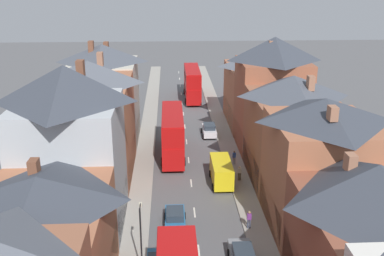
{
  "coord_description": "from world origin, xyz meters",
  "views": [
    {
      "loc": [
        -2.09,
        -11.92,
        20.73
      ],
      "look_at": [
        0.62,
        40.33,
        2.44
      ],
      "focal_mm": 42.0,
      "sensor_mm": 36.0,
      "label": 1
    }
  ],
  "objects_px": {
    "delivery_van": "(221,171)",
    "pedestrian_far_left": "(240,172)",
    "car_parked_right_a": "(209,130)",
    "pedestrian_mid_right": "(249,219)",
    "double_decker_bus_mid_street": "(192,83)",
    "car_near_silver": "(175,218)",
    "street_lamp": "(141,236)",
    "pedestrian_far_right": "(234,157)",
    "double_decker_bus_lead": "(173,133)"
  },
  "relations": [
    {
      "from": "double_decker_bus_lead",
      "to": "delivery_van",
      "type": "height_order",
      "value": "double_decker_bus_lead"
    },
    {
      "from": "car_parked_right_a",
      "to": "pedestrian_far_right",
      "type": "height_order",
      "value": "pedestrian_far_right"
    },
    {
      "from": "pedestrian_far_left",
      "to": "car_near_silver",
      "type": "bearing_deg",
      "value": -128.83
    },
    {
      "from": "car_parked_right_a",
      "to": "pedestrian_mid_right",
      "type": "bearing_deg",
      "value": -86.7
    },
    {
      "from": "pedestrian_far_right",
      "to": "delivery_van",
      "type": "bearing_deg",
      "value": -114.05
    },
    {
      "from": "pedestrian_mid_right",
      "to": "double_decker_bus_mid_street",
      "type": "bearing_deg",
      "value": 93.65
    },
    {
      "from": "car_near_silver",
      "to": "pedestrian_far_right",
      "type": "xyz_separation_m",
      "value": [
        6.85,
        12.59,
        0.21
      ]
    },
    {
      "from": "pedestrian_far_right",
      "to": "street_lamp",
      "type": "distance_m",
      "value": 21.21
    },
    {
      "from": "car_parked_right_a",
      "to": "car_near_silver",
      "type": "bearing_deg",
      "value": -102.35
    },
    {
      "from": "car_near_silver",
      "to": "pedestrian_far_left",
      "type": "xyz_separation_m",
      "value": [
        6.83,
        8.49,
        0.21
      ]
    },
    {
      "from": "car_parked_right_a",
      "to": "pedestrian_far_right",
      "type": "bearing_deg",
      "value": -78.72
    },
    {
      "from": "double_decker_bus_mid_street",
      "to": "car_parked_right_a",
      "type": "height_order",
      "value": "double_decker_bus_mid_street"
    },
    {
      "from": "pedestrian_far_right",
      "to": "street_lamp",
      "type": "bearing_deg",
      "value": -116.17
    },
    {
      "from": "car_near_silver",
      "to": "pedestrian_mid_right",
      "type": "relative_size",
      "value": 2.44
    },
    {
      "from": "car_near_silver",
      "to": "double_decker_bus_lead",
      "type": "bearing_deg",
      "value": 90.03
    },
    {
      "from": "delivery_van",
      "to": "double_decker_bus_lead",
      "type": "bearing_deg",
      "value": 122.75
    },
    {
      "from": "car_near_silver",
      "to": "delivery_van",
      "type": "bearing_deg",
      "value": 59.19
    },
    {
      "from": "pedestrian_mid_right",
      "to": "pedestrian_far_right",
      "type": "distance_m",
      "value": 13.35
    },
    {
      "from": "double_decker_bus_lead",
      "to": "double_decker_bus_mid_street",
      "type": "xyz_separation_m",
      "value": [
        3.6,
        24.89,
        0.0
      ]
    },
    {
      "from": "double_decker_bus_mid_street",
      "to": "car_parked_right_a",
      "type": "xyz_separation_m",
      "value": [
        1.31,
        -18.35,
        -1.97
      ]
    },
    {
      "from": "car_near_silver",
      "to": "car_parked_right_a",
      "type": "relative_size",
      "value": 0.99
    },
    {
      "from": "pedestrian_far_right",
      "to": "pedestrian_mid_right",
      "type": "bearing_deg",
      "value": -92.65
    },
    {
      "from": "double_decker_bus_mid_street",
      "to": "delivery_van",
      "type": "height_order",
      "value": "double_decker_bus_mid_street"
    },
    {
      "from": "car_near_silver",
      "to": "pedestrian_far_left",
      "type": "distance_m",
      "value": 10.9
    },
    {
      "from": "car_parked_right_a",
      "to": "delivery_van",
      "type": "height_order",
      "value": "delivery_van"
    },
    {
      "from": "car_near_silver",
      "to": "pedestrian_far_right",
      "type": "distance_m",
      "value": 14.34
    },
    {
      "from": "double_decker_bus_mid_street",
      "to": "pedestrian_far_left",
      "type": "xyz_separation_m",
      "value": [
        3.24,
        -32.24,
        -1.78
      ]
    },
    {
      "from": "double_decker_bus_mid_street",
      "to": "street_lamp",
      "type": "distance_m",
      "value": 47.46
    },
    {
      "from": "double_decker_bus_lead",
      "to": "pedestrian_mid_right",
      "type": "distance_m",
      "value": 17.82
    },
    {
      "from": "double_decker_bus_mid_street",
      "to": "street_lamp",
      "type": "xyz_separation_m",
      "value": [
        -6.04,
        -47.07,
        0.43
      ]
    },
    {
      "from": "double_decker_bus_lead",
      "to": "car_parked_right_a",
      "type": "distance_m",
      "value": 8.41
    },
    {
      "from": "car_parked_right_a",
      "to": "pedestrian_mid_right",
      "type": "relative_size",
      "value": 2.46
    },
    {
      "from": "double_decker_bus_mid_street",
      "to": "pedestrian_mid_right",
      "type": "bearing_deg",
      "value": -86.35
    },
    {
      "from": "pedestrian_mid_right",
      "to": "double_decker_bus_lead",
      "type": "bearing_deg",
      "value": 110.62
    },
    {
      "from": "double_decker_bus_mid_street",
      "to": "pedestrian_mid_right",
      "type": "height_order",
      "value": "double_decker_bus_mid_street"
    },
    {
      "from": "pedestrian_far_left",
      "to": "street_lamp",
      "type": "relative_size",
      "value": 0.29
    },
    {
      "from": "car_parked_right_a",
      "to": "pedestrian_mid_right",
      "type": "xyz_separation_m",
      "value": [
        1.33,
        -23.13,
        0.19
      ]
    },
    {
      "from": "double_decker_bus_mid_street",
      "to": "delivery_van",
      "type": "distance_m",
      "value": 32.58
    },
    {
      "from": "car_near_silver",
      "to": "pedestrian_mid_right",
      "type": "xyz_separation_m",
      "value": [
        6.23,
        -0.75,
        0.21
      ]
    },
    {
      "from": "delivery_van",
      "to": "pedestrian_far_right",
      "type": "xyz_separation_m",
      "value": [
        1.95,
        4.38,
        -0.3
      ]
    },
    {
      "from": "pedestrian_far_left",
      "to": "street_lamp",
      "type": "distance_m",
      "value": 17.63
    },
    {
      "from": "double_decker_bus_lead",
      "to": "pedestrian_mid_right",
      "type": "relative_size",
      "value": 6.71
    },
    {
      "from": "street_lamp",
      "to": "pedestrian_mid_right",
      "type": "bearing_deg",
      "value": 32.78
    },
    {
      "from": "double_decker_bus_mid_street",
      "to": "pedestrian_mid_right",
      "type": "xyz_separation_m",
      "value": [
        2.64,
        -41.48,
        -1.78
      ]
    },
    {
      "from": "car_parked_right_a",
      "to": "street_lamp",
      "type": "height_order",
      "value": "street_lamp"
    },
    {
      "from": "delivery_van",
      "to": "pedestrian_far_left",
      "type": "height_order",
      "value": "delivery_van"
    },
    {
      "from": "pedestrian_far_right",
      "to": "double_decker_bus_lead",
      "type": "bearing_deg",
      "value": 154.62
    },
    {
      "from": "double_decker_bus_mid_street",
      "to": "pedestrian_far_right",
      "type": "distance_m",
      "value": 28.38
    },
    {
      "from": "delivery_van",
      "to": "pedestrian_mid_right",
      "type": "height_order",
      "value": "delivery_van"
    },
    {
      "from": "delivery_van",
      "to": "pedestrian_far_left",
      "type": "relative_size",
      "value": 3.23
    }
  ]
}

